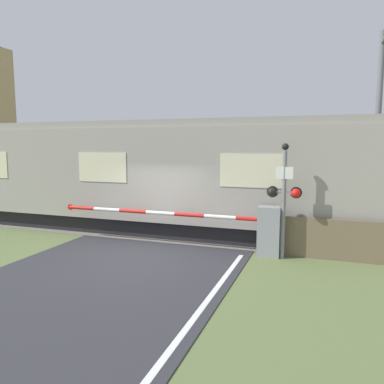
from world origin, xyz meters
name	(u,v)px	position (x,y,z in m)	size (l,w,h in m)	color
ground_plane	(140,257)	(0.00, 0.00, 0.00)	(80.00, 80.00, 0.00)	#5B6B3D
track_bed	(181,231)	(0.00, 3.12, 0.02)	(36.00, 3.20, 0.13)	slate
train	(126,175)	(-2.15, 3.12, 1.95)	(17.60, 3.01, 3.81)	black
crossing_barrier	(248,228)	(2.72, 1.25, 0.74)	(6.88, 0.44, 1.37)	gray
signal_post	(284,194)	(3.67, 1.13, 1.75)	(0.91, 0.26, 3.08)	gray
catenary_pole	(377,129)	(6.33, 5.61, 3.58)	(0.20, 1.90, 6.86)	slate
roadside_fence	(340,240)	(5.11, 1.42, 0.55)	(3.38, 0.06, 1.10)	#726047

